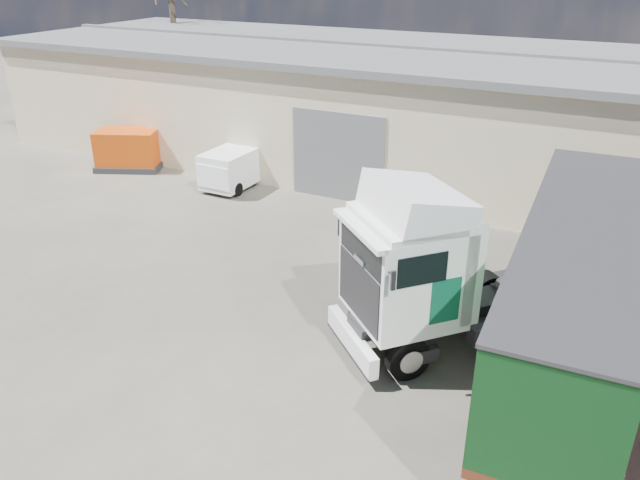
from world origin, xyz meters
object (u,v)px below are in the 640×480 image
at_px(box_trailer, 574,280).
at_px(panel_van, 238,166).
at_px(orange_skip, 129,152).
at_px(tractor_unit, 435,277).

bearing_deg(box_trailer, panel_van, 150.70).
distance_m(panel_van, orange_skip, 5.80).
xyz_separation_m(tractor_unit, panel_van, (-11.21, 7.94, -1.06)).
bearing_deg(box_trailer, orange_skip, 158.96).
distance_m(tractor_unit, box_trailer, 3.23).
relative_size(tractor_unit, box_trailer, 0.57).
bearing_deg(tractor_unit, orange_skip, -161.02).
distance_m(box_trailer, orange_skip, 21.32).
bearing_deg(panel_van, orange_skip, -174.39).
xyz_separation_m(box_trailer, orange_skip, (-20.13, 6.84, -1.53)).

